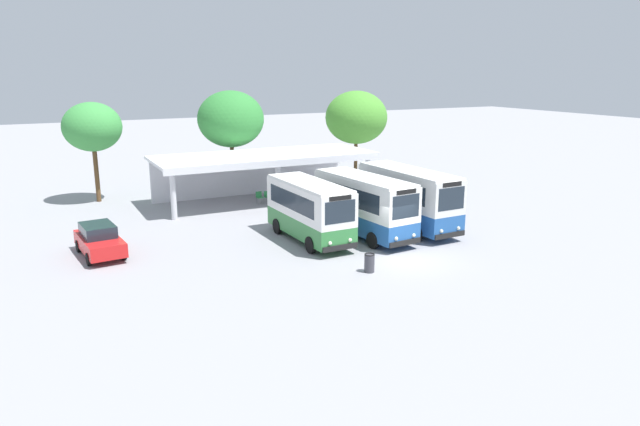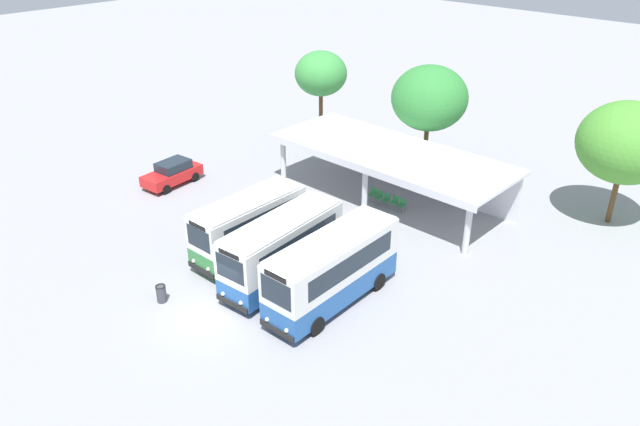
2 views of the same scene
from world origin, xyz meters
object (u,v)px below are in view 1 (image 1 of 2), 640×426
object	(u,v)px
city_bus_nearest_orange	(309,209)
litter_bin_apron	(369,263)
city_bus_second_in_row	(364,203)
waiting_chair_fourth_seat	(282,194)
city_bus_middle_cream	(408,196)
waiting_chair_middle_seat	(275,195)
parked_car_flank	(99,240)
waiting_chair_fifth_seat	(290,193)
waiting_chair_second_from_end	(268,196)
waiting_chair_end_by_column	(259,196)

from	to	relation	value
city_bus_nearest_orange	litter_bin_apron	size ratio (longest dim) A/B	7.65
city_bus_second_in_row	waiting_chair_fourth_seat	world-z (taller)	city_bus_second_in_row
city_bus_middle_cream	waiting_chair_middle_seat	distance (m)	10.98
city_bus_nearest_orange	waiting_chair_middle_seat	size ratio (longest dim) A/B	8.00
city_bus_middle_cream	parked_car_flank	distance (m)	17.33
city_bus_middle_cream	waiting_chair_fifth_seat	world-z (taller)	city_bus_middle_cream
waiting_chair_middle_seat	city_bus_middle_cream	bearing A→B (deg)	-66.30
city_bus_nearest_orange	city_bus_second_in_row	size ratio (longest dim) A/B	0.92
city_bus_second_in_row	waiting_chair_fifth_seat	distance (m)	10.38
city_bus_second_in_row	waiting_chair_second_from_end	xyz separation A→B (m)	(-1.79, 10.21, -1.38)
waiting_chair_second_from_end	city_bus_middle_cream	bearing A→B (deg)	-63.59
waiting_chair_fourth_seat	city_bus_middle_cream	bearing A→B (deg)	-69.38
waiting_chair_end_by_column	city_bus_nearest_orange	bearing A→B (deg)	-94.73
waiting_chair_end_by_column	waiting_chair_fifth_seat	xyz separation A→B (m)	(2.32, -0.03, 0.00)
waiting_chair_middle_seat	litter_bin_apron	world-z (taller)	litter_bin_apron
city_bus_nearest_orange	litter_bin_apron	xyz separation A→B (m)	(0.25, -5.91, -1.37)
parked_car_flank	city_bus_nearest_orange	bearing A→B (deg)	-12.93
city_bus_nearest_orange	litter_bin_apron	bearing A→B (deg)	-87.57
city_bus_nearest_orange	waiting_chair_fourth_seat	bearing A→B (deg)	75.36
city_bus_second_in_row	waiting_chair_fifth_seat	world-z (taller)	city_bus_second_in_row
parked_car_flank	waiting_chair_fifth_seat	size ratio (longest dim) A/B	4.95
parked_car_flank	waiting_chair_middle_seat	xyz separation A→B (m)	(12.69, 7.18, -0.30)
city_bus_middle_cream	waiting_chair_end_by_column	size ratio (longest dim) A/B	8.98
parked_car_flank	waiting_chair_fifth_seat	bearing A→B (deg)	27.72
waiting_chair_end_by_column	litter_bin_apron	world-z (taller)	litter_bin_apron
waiting_chair_end_by_column	waiting_chair_middle_seat	bearing A→B (deg)	-6.19
waiting_chair_fourth_seat	waiting_chair_fifth_seat	world-z (taller)	same
city_bus_second_in_row	city_bus_middle_cream	xyz separation A→B (m)	(3.17, 0.23, 0.05)
city_bus_second_in_row	waiting_chair_fourth_seat	size ratio (longest dim) A/B	8.68
parked_car_flank	waiting_chair_fourth_seat	world-z (taller)	parked_car_flank
waiting_chair_fourth_seat	litter_bin_apron	size ratio (longest dim) A/B	0.96
waiting_chair_second_from_end	waiting_chair_fourth_seat	distance (m)	1.17
city_bus_second_in_row	waiting_chair_second_from_end	distance (m)	10.46
city_bus_second_in_row	waiting_chair_middle_seat	xyz separation A→B (m)	(-1.21, 10.20, -1.38)
city_bus_middle_cream	parked_car_flank	bearing A→B (deg)	170.71
litter_bin_apron	city_bus_second_in_row	bearing A→B (deg)	61.36
city_bus_second_in_row	city_bus_middle_cream	size ratio (longest dim) A/B	0.97
waiting_chair_end_by_column	waiting_chair_fourth_seat	distance (m)	1.74
waiting_chair_middle_seat	waiting_chair_fourth_seat	bearing A→B (deg)	11.58
city_bus_second_in_row	waiting_chair_second_from_end	size ratio (longest dim) A/B	8.68
waiting_chair_middle_seat	waiting_chair_fifth_seat	distance (m)	1.16
city_bus_middle_cream	waiting_chair_second_from_end	distance (m)	11.24
waiting_chair_fifth_seat	litter_bin_apron	distance (m)	15.91
waiting_chair_fifth_seat	waiting_chair_fourth_seat	bearing A→B (deg)	177.66
city_bus_nearest_orange	waiting_chair_middle_seat	distance (m)	9.93
city_bus_nearest_orange	city_bus_middle_cream	size ratio (longest dim) A/B	0.89
city_bus_middle_cream	litter_bin_apron	world-z (taller)	city_bus_middle_cream
waiting_chair_fourth_seat	waiting_chair_end_by_column	bearing A→B (deg)	179.77
city_bus_second_in_row	parked_car_flank	xyz separation A→B (m)	(-13.89, 3.02, -1.07)
waiting_chair_end_by_column	litter_bin_apron	xyz separation A→B (m)	(-0.56, -15.67, -0.07)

